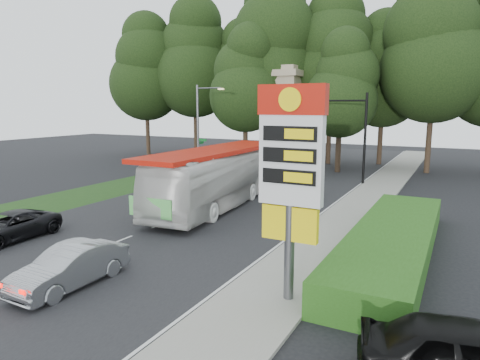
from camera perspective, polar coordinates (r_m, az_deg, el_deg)
The scene contains 22 objects.
ground at distance 18.22m, azimuth -24.89°, elevation -11.03°, with size 120.00×120.00×0.00m, color black.
road_surface at distance 26.83m, azimuth -4.24°, elevation -3.51°, with size 14.00×80.00×0.02m, color black.
sidewalk_right at distance 23.60m, azimuth 13.69°, elevation -5.52°, with size 3.00×80.00×0.12m, color gray.
grass_verge_left at distance 37.06m, azimuth -11.89°, elevation 0.05°, with size 5.00×50.00×0.02m, color #193814.
hedge at distance 19.15m, azimuth 19.62°, elevation -7.77°, with size 3.00×14.00×1.20m, color #245216.
gas_station_pylon at distance 13.11m, azimuth 6.82°, elevation 2.04°, with size 2.10×0.45×6.85m.
traffic_signal_mast at distance 35.14m, azimuth 14.28°, elevation 7.08°, with size 6.10×0.35×7.20m.
streetlight_signs at distance 38.33m, azimuth -5.36°, elevation 7.20°, with size 2.75×0.98×8.00m.
monument at distance 43.16m, azimuth 6.13°, elevation 8.38°, with size 3.00×3.00×10.05m.
tree_far_west at distance 56.24m, azimuth -12.49°, elevation 14.24°, with size 8.96×8.96×17.60m.
tree_west_mid at distance 54.37m, azimuth -6.08°, elevation 15.63°, with size 9.80×9.80×19.25m.
tree_west_near at distance 52.95m, azimuth 0.78°, elevation 14.02°, with size 8.40×8.40×16.50m.
tree_center_left at distance 47.42m, azimuth 4.16°, elevation 16.92°, with size 10.08×10.08×19.80m.
tree_center_right at distance 47.18m, azimuth 12.11°, elevation 15.54°, with size 9.24×9.24×18.15m.
tree_east_near at distance 47.92m, azimuth 18.64°, elevation 13.55°, with size 8.12×8.12×15.95m.
tree_east_mid at distance 43.55m, azimuth 24.65°, elevation 15.81°, with size 9.52×9.52×18.70m.
tree_monument_left at distance 43.94m, azimuth 0.74°, elevation 13.12°, with size 7.28×7.28×14.30m.
tree_monument_right at distance 41.01m, azimuth 13.28°, elevation 12.15°, with size 6.72×6.72×13.20m.
transit_bus at distance 26.37m, azimuth -3.15°, elevation 0.26°, with size 3.04×13.00×3.62m, color silver.
sedan_silver at distance 16.22m, azimuth -21.71°, elevation -10.69°, with size 1.51×4.34×1.43m, color #929499.
suv_charcoal at distance 22.76m, azimuth -28.46°, elevation -5.49°, with size 2.16×4.69×1.30m, color black.
parked_car_black at distance 11.29m, azimuth 28.53°, elevation -20.01°, with size 1.94×4.82×1.64m, color black.
Camera 1 is at (13.78, -10.16, 6.23)m, focal length 32.00 mm.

